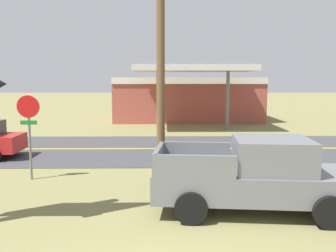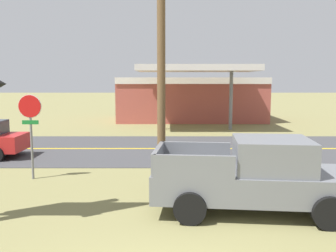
{
  "view_description": "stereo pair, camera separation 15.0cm",
  "coord_description": "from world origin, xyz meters",
  "px_view_note": "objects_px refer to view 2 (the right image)",
  "views": [
    {
      "loc": [
        -0.19,
        -5.09,
        3.47
      ],
      "look_at": [
        0.0,
        8.0,
        1.8
      ],
      "focal_mm": 39.33,
      "sensor_mm": 36.0,
      "label": 1
    },
    {
      "loc": [
        -0.04,
        -5.09,
        3.47
      ],
      "look_at": [
        0.0,
        8.0,
        1.8
      ],
      "focal_mm": 39.33,
      "sensor_mm": 36.0,
      "label": 2
    }
  ],
  "objects_px": {
    "utility_pole": "(160,31)",
    "stop_sign": "(29,122)",
    "gas_station": "(190,97)",
    "pickup_grey_parked_on_lawn": "(255,176)"
  },
  "relations": [
    {
      "from": "stop_sign",
      "to": "gas_station",
      "type": "xyz_separation_m",
      "value": [
        6.67,
        18.41,
        -0.08
      ]
    },
    {
      "from": "utility_pole",
      "to": "stop_sign",
      "type": "bearing_deg",
      "value": 168.09
    },
    {
      "from": "pickup_grey_parked_on_lawn",
      "to": "utility_pole",
      "type": "bearing_deg",
      "value": 137.61
    },
    {
      "from": "utility_pole",
      "to": "gas_station",
      "type": "relative_size",
      "value": 0.78
    },
    {
      "from": "stop_sign",
      "to": "utility_pole",
      "type": "relative_size",
      "value": 0.32
    },
    {
      "from": "stop_sign",
      "to": "pickup_grey_parked_on_lawn",
      "type": "height_order",
      "value": "stop_sign"
    },
    {
      "from": "stop_sign",
      "to": "utility_pole",
      "type": "bearing_deg",
      "value": -11.91
    },
    {
      "from": "stop_sign",
      "to": "utility_pole",
      "type": "xyz_separation_m",
      "value": [
        4.52,
        -0.95,
        2.91
      ]
    },
    {
      "from": "stop_sign",
      "to": "gas_station",
      "type": "bearing_deg",
      "value": 70.1
    },
    {
      "from": "utility_pole",
      "to": "gas_station",
      "type": "bearing_deg",
      "value": 83.67
    }
  ]
}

